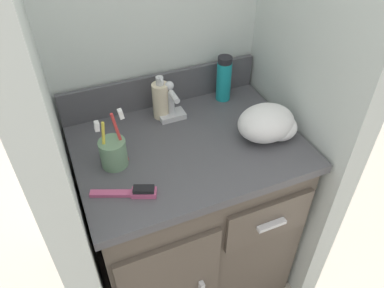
% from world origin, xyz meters
% --- Properties ---
extents(ground_plane, '(6.00, 6.00, 0.00)m').
position_xyz_m(ground_plane, '(0.00, 0.00, 0.00)').
color(ground_plane, '#ADA393').
extents(wall_left, '(0.08, 0.60, 2.20)m').
position_xyz_m(wall_left, '(-0.41, 0.00, 1.10)').
color(wall_left, silver).
rests_on(wall_left, ground_plane).
extents(wall_right, '(0.08, 0.60, 2.20)m').
position_xyz_m(wall_right, '(0.41, 0.00, 1.10)').
color(wall_right, silver).
rests_on(wall_right, ground_plane).
extents(vanity, '(0.72, 0.54, 0.74)m').
position_xyz_m(vanity, '(-0.00, -0.00, 0.39)').
color(vanity, brown).
rests_on(vanity, ground_plane).
extents(backsplash, '(0.72, 0.02, 0.12)m').
position_xyz_m(backsplash, '(0.00, 0.25, 0.80)').
color(backsplash, '#4C4C51').
rests_on(backsplash, vanity).
extents(sink_faucet, '(0.09, 0.09, 0.14)m').
position_xyz_m(sink_faucet, '(0.00, 0.15, 0.79)').
color(sink_faucet, silver).
rests_on(sink_faucet, vanity).
extents(toothbrush_cup, '(0.08, 0.08, 0.19)m').
position_xyz_m(toothbrush_cup, '(-0.24, 0.00, 0.79)').
color(toothbrush_cup, gray).
rests_on(toothbrush_cup, vanity).
extents(soap_dispenser, '(0.06, 0.06, 0.16)m').
position_xyz_m(soap_dispenser, '(-0.03, 0.18, 0.81)').
color(soap_dispenser, beige).
rests_on(soap_dispenser, vanity).
extents(shaving_cream_can, '(0.05, 0.05, 0.17)m').
position_xyz_m(shaving_cream_can, '(0.22, 0.19, 0.82)').
color(shaving_cream_can, teal).
rests_on(shaving_cream_can, vanity).
extents(hairbrush, '(0.18, 0.10, 0.03)m').
position_xyz_m(hairbrush, '(-0.22, -0.14, 0.75)').
color(hairbrush, '#C1517F').
rests_on(hairbrush, vanity).
extents(hand_towel, '(0.19, 0.15, 0.11)m').
position_xyz_m(hand_towel, '(0.25, -0.07, 0.79)').
color(hand_towel, white).
rests_on(hand_towel, vanity).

